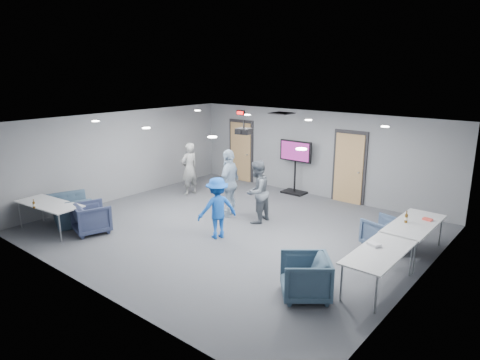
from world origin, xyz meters
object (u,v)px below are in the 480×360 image
Objects in this scene: chair_right_c at (305,277)px; bottle_front at (34,205)px; table_right_b at (380,253)px; tv_stand at (295,164)px; person_b at (257,192)px; table_right_a at (414,225)px; person_d at (217,208)px; chair_front_b at (70,210)px; person_a at (189,169)px; chair_right_a at (382,232)px; chair_front_a at (92,218)px; table_front_left at (49,205)px; bottle_right at (406,218)px; person_c at (229,183)px; projector at (244,131)px.

chair_right_c is 6.72m from bottle_front.
tv_stand is at bearing 46.62° from table_right_b.
table_right_a is at bearing 93.79° from person_b.
table_right_a and table_right_b have the same top height.
person_d is 4.38m from bottle_front.
chair_right_c is 6.77m from chair_front_b.
bottle_front is at bearing 122.81° from table_right_a.
person_a is at bearing -156.30° from chair_right_c.
table_right_a is at bearing 104.08° from chair_right_a.
table_right_a is 8.75m from bottle_front.
person_b is 1.46m from person_d.
person_d is at bearing 62.07° from person_a.
tv_stand is at bearing -91.64° from chair_front_a.
chair_front_b reaches higher than table_front_left.
person_a is 2.25× the size of chair_right_a.
bottle_right is (0.71, 2.97, 0.44)m from chair_right_c.
person_c is at bearing -93.64° from tv_stand.
chair_right_a is at bearing 26.69° from table_front_left.
tv_stand is (0.19, 3.02, 0.05)m from person_c.
projector is at bearing -138.77° from person_d.
table_right_a is 0.22m from bottle_right.
bottle_right is at bearing 24.24° from table_front_left.
table_front_left is at bearing -149.85° from bottle_right.
person_d is 3.96m from table_right_b.
bottle_front reaches higher than chair_right_a.
person_a is 1.13× the size of person_d.
chair_right_a is (6.45, -0.16, -0.50)m from person_a.
table_front_left is at bearing 50.68° from chair_front_a.
chair_right_c is at bearing 99.06° from person_d.
bottle_front is at bearing -147.10° from bottle_right.
person_c reaches higher than person_b.
person_c is 2.26× the size of chair_front_a.
tv_stand reaches higher than chair_front_b.
chair_right_c is 6.72m from table_front_left.
bottle_front is at bearing 111.12° from table_right_b.
tv_stand is at bearing -143.75° from person_d.
chair_right_c is 3.17× the size of bottle_right.
bottle_right reaches higher than chair_right_a.
table_right_b is (4.76, -1.29, -0.25)m from person_c.
table_right_a is (3.88, 0.53, -0.14)m from person_b.
person_c is 3.03m from tv_stand.
person_a is 3.97m from chair_front_a.
chair_right_a is at bearing 137.48° from chair_right_c.
bottle_right is (0.53, -0.09, 0.49)m from chair_right_a.
bottle_front is 0.54× the size of projector.
chair_right_a is 8.06m from table_front_left.
bottle_front is (0.25, -1.01, 0.45)m from chair_front_b.
chair_right_c is 2.01× the size of projector.
chair_right_c reaches higher than chair_front_b.
person_a is 2.04× the size of chair_front_a.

